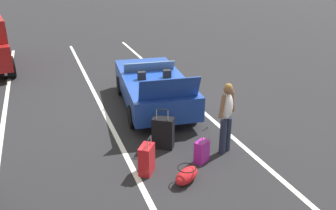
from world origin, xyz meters
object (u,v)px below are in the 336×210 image
object	(u,v)px
convertible_car	(152,85)
suitcase_small_carryon	(202,151)
duffel_bag	(187,175)
suitcase_large_black	(163,133)
suitcase_medium_bright	(147,159)
traveler_person	(227,114)

from	to	relation	value
convertible_car	suitcase_small_carryon	bearing A→B (deg)	-174.28
suitcase_small_carryon	duffel_bag	distance (m)	0.86
convertible_car	suitcase_large_black	bearing A→B (deg)	173.69
suitcase_large_black	duffel_bag	world-z (taller)	suitcase_large_black
suitcase_large_black	suitcase_medium_bright	world-z (taller)	suitcase_large_black
convertible_car	suitcase_small_carryon	xyz separation A→B (m)	(-3.58, 0.02, -0.34)
suitcase_large_black	suitcase_medium_bright	bearing A→B (deg)	176.15
convertible_car	suitcase_medium_bright	bearing A→B (deg)	166.60
suitcase_large_black	duffel_bag	size ratio (longest dim) A/B	1.43
suitcase_large_black	duffel_bag	xyz separation A→B (m)	(-1.51, 0.04, -0.21)
convertible_car	traveler_person	bearing A→B (deg)	-162.84
suitcase_medium_bright	traveler_person	xyz separation A→B (m)	(0.22, -1.92, 0.62)
suitcase_small_carryon	traveler_person	distance (m)	0.98
convertible_car	suitcase_small_carryon	world-z (taller)	convertible_car
suitcase_large_black	suitcase_medium_bright	distance (m)	1.13
traveler_person	suitcase_medium_bright	bearing A→B (deg)	67.37
suitcase_small_carryon	duffel_bag	size ratio (longest dim) A/B	1.17
suitcase_small_carryon	convertible_car	bearing A→B (deg)	-32.57
suitcase_medium_bright	traveler_person	bearing A→B (deg)	-137.73
convertible_car	suitcase_medium_bright	world-z (taller)	convertible_car
suitcase_large_black	traveler_person	xyz separation A→B (m)	(-0.68, -1.25, 0.56)
convertible_car	suitcase_small_carryon	distance (m)	3.60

